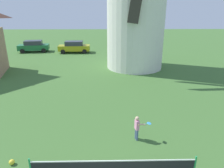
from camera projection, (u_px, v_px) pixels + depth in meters
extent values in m
cylinder|color=silver|center=(136.00, 14.00, 19.47)|extent=(5.50, 5.50, 10.32)
cube|color=black|center=(113.00, 168.00, 6.77)|extent=(5.38, 0.01, 0.55)
cube|color=white|center=(113.00, 161.00, 6.67)|extent=(5.38, 0.02, 0.04)
cylinder|color=slate|center=(136.00, 133.00, 9.40)|extent=(0.11, 0.11, 0.53)
cylinder|color=slate|center=(137.00, 135.00, 9.27)|extent=(0.11, 0.11, 0.53)
cube|color=pink|center=(137.00, 125.00, 9.16)|extent=(0.20, 0.28, 0.47)
sphere|color=#DBB28E|center=(137.00, 118.00, 9.06)|extent=(0.18, 0.18, 0.18)
cylinder|color=#DBB28E|center=(136.00, 123.00, 9.32)|extent=(0.07, 0.07, 0.35)
cylinder|color=#DBB28E|center=(142.00, 124.00, 9.05)|extent=(0.37, 0.16, 0.13)
cylinder|color=#338CCC|center=(145.00, 124.00, 9.08)|extent=(0.22, 0.08, 0.04)
ellipsoid|color=#338CCC|center=(149.00, 123.00, 9.14)|extent=(0.23, 0.28, 0.03)
sphere|color=yellow|center=(12.00, 162.00, 7.85)|extent=(0.21, 0.21, 0.21)
cube|color=#1E6638|center=(34.00, 47.00, 28.63)|extent=(4.29, 2.32, 0.70)
cube|color=#2D333D|center=(33.00, 43.00, 28.41)|extent=(2.49, 1.84, 0.56)
cylinder|color=black|center=(45.00, 48.00, 29.77)|extent=(0.62, 0.27, 0.60)
cylinder|color=black|center=(44.00, 50.00, 28.19)|extent=(0.62, 0.27, 0.60)
cylinder|color=black|center=(25.00, 49.00, 29.30)|extent=(0.62, 0.27, 0.60)
cylinder|color=black|center=(22.00, 51.00, 27.73)|extent=(0.62, 0.27, 0.60)
cube|color=#999919|center=(74.00, 48.00, 28.09)|extent=(4.26, 1.89, 0.70)
cube|color=#2D333D|center=(74.00, 43.00, 27.88)|extent=(2.41, 1.60, 0.56)
cylinder|color=black|center=(85.00, 49.00, 29.10)|extent=(0.61, 0.21, 0.60)
cylinder|color=black|center=(84.00, 51.00, 27.51)|extent=(0.61, 0.21, 0.60)
cylinder|color=black|center=(65.00, 49.00, 28.92)|extent=(0.61, 0.21, 0.60)
cylinder|color=black|center=(63.00, 52.00, 27.33)|extent=(0.61, 0.21, 0.60)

